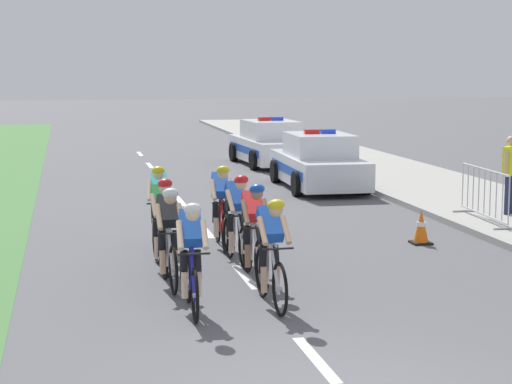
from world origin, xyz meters
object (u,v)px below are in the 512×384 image
at_px(cyclist_fifth, 162,222).
at_px(spectator_closest, 510,169).
at_px(police_car_nearest, 319,163).
at_px(traffic_cone_near, 421,227).
at_px(police_car_second, 270,145).
at_px(cyclist_lead, 191,255).
at_px(cyclist_seventh, 159,206).
at_px(crowd_barrier_rear, 484,195).
at_px(cyclist_fourth, 254,230).
at_px(cyclist_sixth, 237,218).
at_px(cyclist_second, 271,250).
at_px(cyclist_eighth, 221,205).
at_px(cyclist_third, 169,235).

distance_m(cyclist_fifth, spectator_closest, 8.40).
xyz_separation_m(police_car_nearest, traffic_cone_near, (-0.23, -7.62, -0.37)).
bearing_deg(spectator_closest, police_car_second, 102.95).
relative_size(police_car_nearest, police_car_second, 0.99).
xyz_separation_m(cyclist_lead, cyclist_fifth, (-0.11, 2.54, 0.00)).
bearing_deg(cyclist_seventh, crowd_barrier_rear, 7.50).
xyz_separation_m(police_car_nearest, police_car_second, (0.00, 5.84, 0.00)).
relative_size(cyclist_fourth, cyclist_sixth, 1.00).
height_order(cyclist_fifth, cyclist_seventh, same).
relative_size(cyclist_fifth, traffic_cone_near, 2.69).
relative_size(cyclist_fourth, cyclist_seventh, 1.00).
xyz_separation_m(crowd_barrier_rear, spectator_closest, (0.88, 0.60, 0.44)).
bearing_deg(cyclist_lead, crowd_barrier_rear, 37.37).
bearing_deg(cyclist_second, cyclist_seventh, 104.53).
bearing_deg(cyclist_seventh, cyclist_fifth, -94.11).
height_order(cyclist_lead, police_car_second, police_car_second).
bearing_deg(cyclist_seventh, cyclist_fourth, -66.23).
xyz_separation_m(cyclist_eighth, police_car_nearest, (3.91, 7.22, -0.11)).
height_order(cyclist_lead, cyclist_second, same).
bearing_deg(cyclist_sixth, traffic_cone_near, 15.03).
xyz_separation_m(cyclist_sixth, cyclist_seventh, (-1.13, 1.55, 0.00)).
relative_size(cyclist_lead, crowd_barrier_rear, 0.74).
bearing_deg(cyclist_sixth, crowd_barrier_rear, 23.43).
distance_m(cyclist_third, cyclist_seventh, 2.82).
bearing_deg(cyclist_second, police_car_second, 77.07).
bearing_deg(cyclist_sixth, cyclist_fifth, -171.49).
xyz_separation_m(cyclist_sixth, police_car_nearest, (3.88, 8.60, -0.11)).
xyz_separation_m(cyclist_lead, cyclist_third, (-0.14, 1.46, 0.00)).
bearing_deg(police_car_nearest, crowd_barrier_rear, -74.19).
xyz_separation_m(cyclist_fifth, crowd_barrier_rear, (6.88, 2.62, -0.14)).
xyz_separation_m(crowd_barrier_rear, traffic_cone_near, (-1.97, -1.46, -0.34)).
bearing_deg(cyclist_third, police_car_second, 71.82).
xyz_separation_m(cyclist_eighth, traffic_cone_near, (3.68, -0.41, -0.48)).
bearing_deg(crowd_barrier_rear, cyclist_third, -151.75).
height_order(cyclist_fifth, police_car_second, police_car_second).
relative_size(cyclist_seventh, cyclist_eighth, 1.00).
bearing_deg(crowd_barrier_rear, cyclist_fifth, -159.11).
height_order(cyclist_seventh, spectator_closest, spectator_closest).
relative_size(cyclist_fifth, cyclist_sixth, 1.00).
xyz_separation_m(cyclist_sixth, crowd_barrier_rear, (5.62, 2.44, -0.14)).
bearing_deg(police_car_second, cyclist_third, -108.18).
xyz_separation_m(cyclist_fourth, police_car_second, (3.84, 15.55, -0.11)).
relative_size(cyclist_third, crowd_barrier_rear, 0.74).
bearing_deg(cyclist_second, cyclist_third, 132.03).
distance_m(cyclist_eighth, spectator_closest, 6.74).
bearing_deg(cyclist_second, cyclist_lead, -175.52).
xyz_separation_m(cyclist_seventh, police_car_second, (5.01, 12.89, -0.11)).
relative_size(cyclist_sixth, traffic_cone_near, 2.69).
relative_size(cyclist_second, spectator_closest, 1.03).
bearing_deg(cyclist_seventh, cyclist_third, -93.08).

